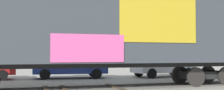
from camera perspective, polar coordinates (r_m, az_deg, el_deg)
ground_plane at (r=12.38m, az=-5.40°, el=-8.97°), size 260.00×260.00×0.00m
track at (r=12.43m, az=-4.25°, el=-8.77°), size 60.01×2.58×0.08m
freight_car at (r=12.48m, az=-2.87°, el=4.01°), size 16.16×2.97×4.87m
flagpole at (r=24.14m, az=-21.53°, el=6.63°), size 0.61×1.52×7.85m
hillside at (r=88.83m, az=-14.76°, el=0.67°), size 130.98×39.81×16.05m
parked_car_blue at (r=18.16m, az=-8.66°, el=-4.26°), size 4.75×2.30×1.57m
parked_car_white at (r=19.40m, az=10.36°, el=-3.89°), size 4.51×2.36×1.79m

